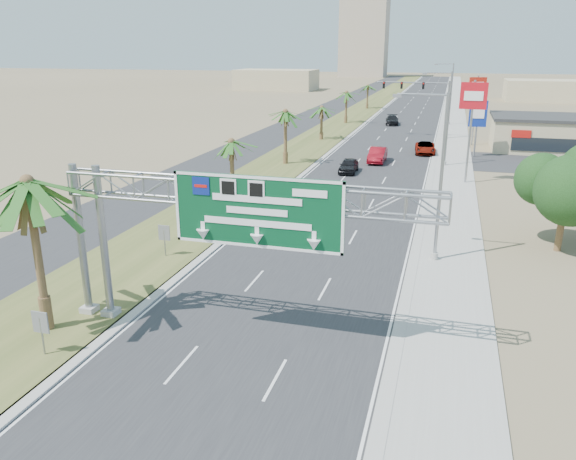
{
  "coord_description": "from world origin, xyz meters",
  "views": [
    {
      "loc": [
        7.71,
        -11.14,
        12.34
      ],
      "look_at": [
        0.83,
        12.92,
        4.2
      ],
      "focal_mm": 35.0,
      "sensor_mm": 36.0,
      "label": 1
    }
  ],
  "objects_px": {
    "palm_near": "(27,183)",
    "car_left_lane": "(349,166)",
    "car_right_lane": "(425,148)",
    "sign_gantry": "(225,205)",
    "car_mid_lane": "(377,155)",
    "car_far": "(392,120)",
    "pole_sign_red_near": "(473,103)",
    "pole_sign_blue": "(478,116)",
    "pole_sign_red_far": "(477,90)",
    "signal_mast": "(433,104)",
    "store_building": "(568,135)"
  },
  "relations": [
    {
      "from": "car_right_lane",
      "to": "car_mid_lane",
      "type": "bearing_deg",
      "value": -129.57
    },
    {
      "from": "car_far",
      "to": "pole_sign_red_near",
      "type": "relative_size",
      "value": 0.54
    },
    {
      "from": "store_building",
      "to": "pole_sign_blue",
      "type": "bearing_deg",
      "value": -145.98
    },
    {
      "from": "car_mid_lane",
      "to": "store_building",
      "type": "bearing_deg",
      "value": 32.38
    },
    {
      "from": "sign_gantry",
      "to": "pole_sign_red_near",
      "type": "relative_size",
      "value": 1.75
    },
    {
      "from": "car_left_lane",
      "to": "signal_mast",
      "type": "bearing_deg",
      "value": 73.52
    },
    {
      "from": "sign_gantry",
      "to": "pole_sign_blue",
      "type": "relative_size",
      "value": 2.47
    },
    {
      "from": "palm_near",
      "to": "pole_sign_red_far",
      "type": "relative_size",
      "value": 0.93
    },
    {
      "from": "signal_mast",
      "to": "pole_sign_red_far",
      "type": "distance_m",
      "value": 7.55
    },
    {
      "from": "car_mid_lane",
      "to": "pole_sign_red_far",
      "type": "height_order",
      "value": "pole_sign_red_far"
    },
    {
      "from": "palm_near",
      "to": "pole_sign_red_near",
      "type": "bearing_deg",
      "value": 62.41
    },
    {
      "from": "car_right_lane",
      "to": "pole_sign_blue",
      "type": "height_order",
      "value": "pole_sign_blue"
    },
    {
      "from": "store_building",
      "to": "palm_near",
      "type": "bearing_deg",
      "value": -118.28
    },
    {
      "from": "car_mid_lane",
      "to": "palm_near",
      "type": "bearing_deg",
      "value": -102.29
    },
    {
      "from": "pole_sign_red_near",
      "to": "pole_sign_blue",
      "type": "bearing_deg",
      "value": 85.35
    },
    {
      "from": "pole_sign_red_far",
      "to": "signal_mast",
      "type": "bearing_deg",
      "value": 140.7
    },
    {
      "from": "car_far",
      "to": "sign_gantry",
      "type": "bearing_deg",
      "value": -95.5
    },
    {
      "from": "palm_near",
      "to": "car_far",
      "type": "bearing_deg",
      "value": 84.47
    },
    {
      "from": "car_right_lane",
      "to": "pole_sign_red_near",
      "type": "bearing_deg",
      "value": -77.67
    },
    {
      "from": "car_far",
      "to": "pole_sign_blue",
      "type": "height_order",
      "value": "pole_sign_blue"
    },
    {
      "from": "signal_mast",
      "to": "car_left_lane",
      "type": "height_order",
      "value": "signal_mast"
    },
    {
      "from": "palm_near",
      "to": "pole_sign_red_far",
      "type": "distance_m",
      "value": 62.67
    },
    {
      "from": "car_left_lane",
      "to": "car_right_lane",
      "type": "relative_size",
      "value": 0.84
    },
    {
      "from": "car_left_lane",
      "to": "pole_sign_red_near",
      "type": "bearing_deg",
      "value": -9.36
    },
    {
      "from": "car_mid_lane",
      "to": "pole_sign_blue",
      "type": "relative_size",
      "value": 0.74
    },
    {
      "from": "car_left_lane",
      "to": "car_right_lane",
      "type": "distance_m",
      "value": 15.12
    },
    {
      "from": "pole_sign_red_far",
      "to": "car_right_lane",
      "type": "bearing_deg",
      "value": -123.92
    },
    {
      "from": "store_building",
      "to": "pole_sign_red_far",
      "type": "xyz_separation_m",
      "value": [
        -11.25,
        1.41,
        5.09
      ]
    },
    {
      "from": "palm_near",
      "to": "car_left_lane",
      "type": "distance_m",
      "value": 38.8
    },
    {
      "from": "sign_gantry",
      "to": "car_left_lane",
      "type": "distance_m",
      "value": 36.1
    },
    {
      "from": "palm_near",
      "to": "store_building",
      "type": "relative_size",
      "value": 0.46
    },
    {
      "from": "store_building",
      "to": "car_far",
      "type": "distance_m",
      "value": 30.73
    },
    {
      "from": "car_left_lane",
      "to": "pole_sign_red_near",
      "type": "xyz_separation_m",
      "value": [
        11.59,
        -1.65,
        6.85
      ]
    },
    {
      "from": "pole_sign_red_near",
      "to": "pole_sign_blue",
      "type": "distance_m",
      "value": 14.75
    },
    {
      "from": "palm_near",
      "to": "pole_sign_red_near",
      "type": "xyz_separation_m",
      "value": [
        18.79,
        35.97,
        0.65
      ]
    },
    {
      "from": "sign_gantry",
      "to": "pole_sign_red_near",
      "type": "bearing_deg",
      "value": 72.62
    },
    {
      "from": "sign_gantry",
      "to": "car_mid_lane",
      "type": "height_order",
      "value": "sign_gantry"
    },
    {
      "from": "signal_mast",
      "to": "car_mid_lane",
      "type": "xyz_separation_m",
      "value": [
        -5.02,
        -19.98,
        -4.02
      ]
    },
    {
      "from": "palm_near",
      "to": "signal_mast",
      "type": "xyz_separation_m",
      "value": [
        14.37,
        63.97,
        -2.08
      ]
    },
    {
      "from": "car_mid_lane",
      "to": "car_right_lane",
      "type": "height_order",
      "value": "car_mid_lane"
    },
    {
      "from": "car_left_lane",
      "to": "car_far",
      "type": "height_order",
      "value": "car_far"
    },
    {
      "from": "pole_sign_red_far",
      "to": "car_far",
      "type": "bearing_deg",
      "value": 124.51
    },
    {
      "from": "pole_sign_blue",
      "to": "pole_sign_red_far",
      "type": "height_order",
      "value": "pole_sign_red_far"
    },
    {
      "from": "palm_near",
      "to": "car_mid_lane",
      "type": "relative_size",
      "value": 1.66
    },
    {
      "from": "pole_sign_red_near",
      "to": "pole_sign_blue",
      "type": "height_order",
      "value": "pole_sign_red_near"
    },
    {
      "from": "car_right_lane",
      "to": "sign_gantry",
      "type": "bearing_deg",
      "value": -101.54
    },
    {
      "from": "sign_gantry",
      "to": "palm_near",
      "type": "bearing_deg",
      "value": -166.68
    },
    {
      "from": "car_far",
      "to": "pole_sign_red_near",
      "type": "xyz_separation_m",
      "value": [
        11.3,
        -41.55,
        6.82
      ]
    },
    {
      "from": "store_building",
      "to": "car_left_lane",
      "type": "relative_size",
      "value": 4.21
    },
    {
      "from": "car_right_lane",
      "to": "car_far",
      "type": "xyz_separation_m",
      "value": [
        -6.78,
        26.54,
        0.05
      ]
    }
  ]
}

